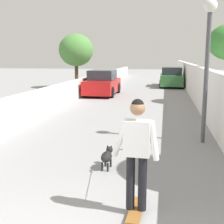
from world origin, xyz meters
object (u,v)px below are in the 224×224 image
Objects in this scene: person_skateboarder at (137,146)px; car_near at (103,83)px; tree_left_mid at (76,50)px; dog at (107,156)px; lamp_post at (208,45)px; car_far at (171,78)px; skateboard at (136,210)px.

person_skateboarder is 0.44× the size of car_near.
car_near is (-3.40, -2.70, -2.10)m from tree_left_mid.
tree_left_mid reaches higher than dog.
car_far is (15.82, 0.60, -1.95)m from lamp_post.
lamp_post is 2.27× the size of person_skateboarder.
car_near is at bearing 26.92° from lamp_post.
lamp_post is 4.74× the size of skateboard.
skateboard is 0.48× the size of person_skateboarder.
skateboard is (-4.17, 1.46, -2.60)m from lamp_post.
skateboard is 1.95m from dog.
tree_left_mid is 18.40m from person_skateboarder.
car_near and car_far have the same top height.
tree_left_mid is at bearing 19.65° from skateboard.
car_far reaches higher than dog.
person_skateboarder is 2.10m from dog.
person_skateboarder is (0.00, 0.00, 1.01)m from skateboard.
tree_left_mid reaches higher than car_near.
person_skateboarder is 0.39× the size of car_far.
car_far is (2.74, -7.02, -2.10)m from tree_left_mid.
dog is at bearing 136.82° from lamp_post.
car_near is at bearing -141.56° from tree_left_mid.
tree_left_mid is at bearing 30.21° from lamp_post.
dog is 12.37m from car_near.
car_near reaches higher than dog.
lamp_post is 4.07m from dog.
person_skateboarder reaches higher than dog.
car_near is at bearing 144.94° from car_far.
lamp_post is 0.99× the size of car_near.
person_skateboarder is at bearing -155.76° from dog.
tree_left_mid is at bearing 111.35° from car_far.
tree_left_mid reaches higher than car_far.
lamp_post is 4.69m from person_skateboarder.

